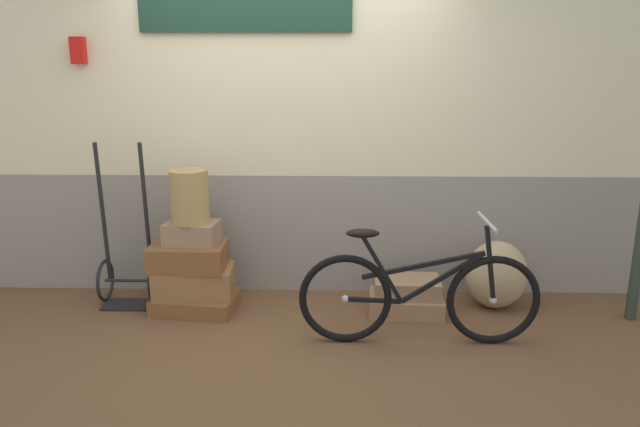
{
  "coord_description": "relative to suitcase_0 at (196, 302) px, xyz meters",
  "views": [
    {
      "loc": [
        0.37,
        -3.88,
        1.85
      ],
      "look_at": [
        0.27,
        0.26,
        0.79
      ],
      "focal_mm": 33.29,
      "sensor_mm": 36.0,
      "label": 1
    }
  ],
  "objects": [
    {
      "name": "suitcase_2",
      "position": [
        -0.04,
        0.01,
        0.37
      ],
      "size": [
        0.56,
        0.39,
        0.19
      ],
      "primitive_type": "cube",
      "rotation": [
        0.0,
        0.0,
        -0.0
      ],
      "color": "brown",
      "rests_on": "suitcase_1"
    },
    {
      "name": "luggage_trolley",
      "position": [
        -0.56,
        0.15,
        0.21
      ],
      "size": [
        0.42,
        0.39,
        1.27
      ],
      "color": "black",
      "rests_on": "ground"
    },
    {
      "name": "suitcase_0",
      "position": [
        0.0,
        0.0,
        0.0
      ],
      "size": [
        0.66,
        0.49,
        0.12
      ],
      "primitive_type": "cube",
      "rotation": [
        0.0,
        0.0,
        -0.11
      ],
      "color": "brown",
      "rests_on": "ground"
    },
    {
      "name": "ground",
      "position": [
        0.69,
        -0.34,
        -0.09
      ],
      "size": [
        9.22,
        5.2,
        0.06
      ],
      "primitive_type": "cube",
      "color": "brown"
    },
    {
      "name": "station_building",
      "position": [
        0.7,
        0.51,
        1.45
      ],
      "size": [
        7.22,
        0.74,
        3.02
      ],
      "color": "gray",
      "rests_on": "ground"
    },
    {
      "name": "wicker_basket",
      "position": [
        -0.01,
        0.02,
        0.83
      ],
      "size": [
        0.28,
        0.28,
        0.4
      ],
      "primitive_type": "cylinder",
      "color": "#A8844C",
      "rests_on": "suitcase_3"
    },
    {
      "name": "suitcase_4",
      "position": [
        1.61,
        -0.01,
        0.01
      ],
      "size": [
        0.58,
        0.41,
        0.14
      ],
      "primitive_type": "cube",
      "rotation": [
        0.0,
        0.0,
        -0.08
      ],
      "color": "#9E754C",
      "rests_on": "ground"
    },
    {
      "name": "suitcase_5",
      "position": [
        1.61,
        -0.0,
        0.14
      ],
      "size": [
        0.5,
        0.34,
        0.13
      ],
      "primitive_type": "cube",
      "rotation": [
        0.0,
        0.0,
        -0.05
      ],
      "color": "#937051",
      "rests_on": "suitcase_4"
    },
    {
      "name": "bicycle",
      "position": [
        1.62,
        -0.51,
        0.28
      ],
      "size": [
        1.61,
        0.46,
        0.87
      ],
      "color": "black",
      "rests_on": "ground"
    },
    {
      "name": "suitcase_1",
      "position": [
        -0.0,
        0.01,
        0.17
      ],
      "size": [
        0.6,
        0.4,
        0.21
      ],
      "primitive_type": "cube",
      "rotation": [
        0.0,
        0.0,
        0.05
      ],
      "color": "olive",
      "rests_on": "suitcase_0"
    },
    {
      "name": "suitcase_3",
      "position": [
        -0.01,
        0.03,
        0.55
      ],
      "size": [
        0.42,
        0.31,
        0.17
      ],
      "primitive_type": "cube",
      "rotation": [
        0.0,
        0.0,
        -0.11
      ],
      "color": "#937051",
      "rests_on": "suitcase_2"
    },
    {
      "name": "burlap_sack",
      "position": [
        2.31,
        0.11,
        0.2
      ],
      "size": [
        0.47,
        0.4,
        0.53
      ],
      "primitive_type": "ellipsoid",
      "color": "tan",
      "rests_on": "ground"
    }
  ]
}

